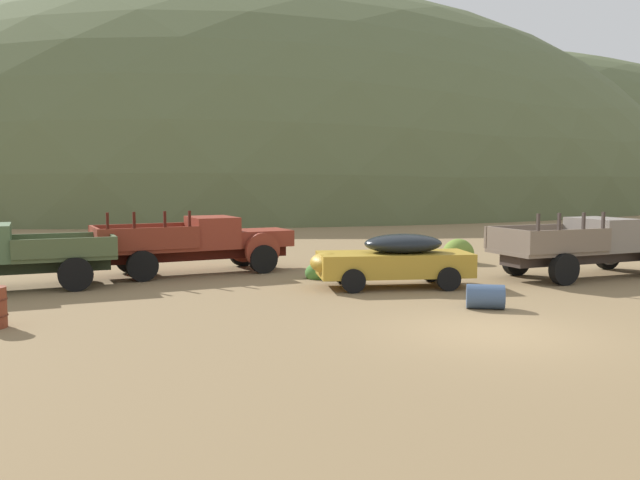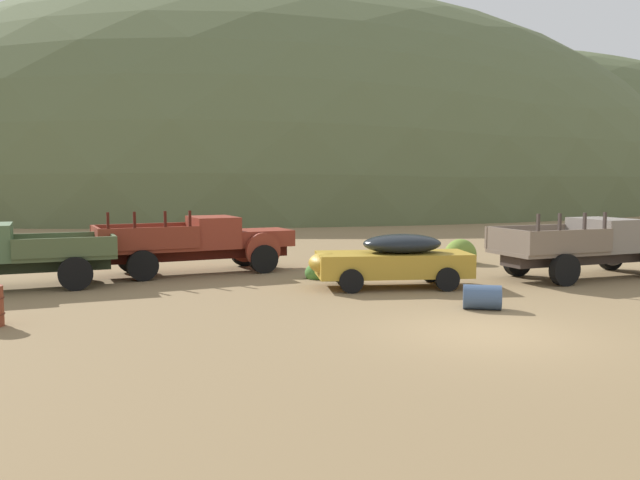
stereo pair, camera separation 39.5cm
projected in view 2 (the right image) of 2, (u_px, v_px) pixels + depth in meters
name	position (u px, v px, depth m)	size (l,w,h in m)	color
ground_plane	(484.00, 333.00, 13.73)	(300.00, 300.00, 0.00)	olive
hill_far_left	(273.00, 203.00, 83.48)	(104.72, 81.67, 49.71)	#56603D
hill_far_right	(529.00, 197.00, 110.72)	(110.52, 55.15, 47.34)	#56603D
truck_rust_red	(210.00, 243.00, 22.57)	(6.74, 2.97, 2.16)	#42140D
car_mustard	(389.00, 260.00, 19.42)	(4.90, 2.53, 1.57)	#B28928
truck_primer_gray	(601.00, 246.00, 21.55)	(6.62, 2.81, 2.16)	#3D322D
oil_drum_tipped	(482.00, 297.00, 16.21)	(1.08, 0.96, 0.60)	#384C6B
bush_back_edge	(322.00, 272.00, 21.23)	(1.08, 0.80, 0.72)	#4C8438
bush_lone_scrub	(552.00, 253.00, 27.23)	(0.57, 0.55, 0.41)	#4C8438
bush_front_right	(459.00, 256.00, 25.03)	(1.22, 1.50, 1.20)	olive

